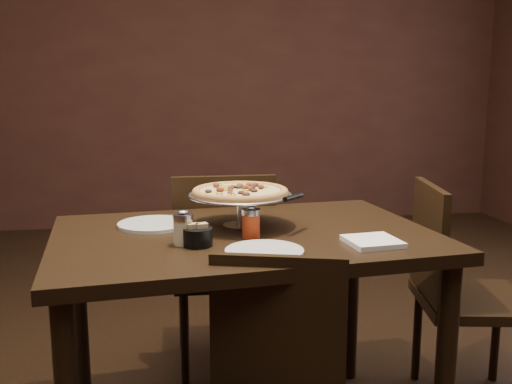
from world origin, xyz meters
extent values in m
cube|color=#331813|center=(0.00, 3.51, 1.40)|extent=(6.00, 0.02, 2.80)
cube|color=black|center=(-0.04, -0.03, 0.78)|extent=(1.36, 0.97, 0.04)
cylinder|color=black|center=(0.57, -0.34, 0.38)|extent=(0.06, 0.06, 0.76)
cylinder|color=black|center=(-0.65, 0.28, 0.38)|extent=(0.06, 0.06, 0.76)
cylinder|color=black|center=(0.50, 0.39, 0.38)|extent=(0.06, 0.06, 0.76)
cylinder|color=#B5B6BC|center=(-0.04, 0.05, 0.81)|extent=(0.13, 0.13, 0.01)
cylinder|color=#B5B6BC|center=(-0.04, 0.05, 0.86)|extent=(0.03, 0.03, 0.10)
cylinder|color=#B5B6BC|center=(-0.04, 0.05, 0.91)|extent=(0.09, 0.09, 0.01)
cylinder|color=#A2A2A7|center=(-0.04, 0.05, 0.92)|extent=(0.36, 0.36, 0.01)
torus|color=#A2A2A7|center=(-0.04, 0.05, 0.92)|extent=(0.37, 0.37, 0.01)
cylinder|color=brown|center=(-0.04, 0.05, 0.93)|extent=(0.33, 0.33, 0.01)
torus|color=brown|center=(-0.04, 0.05, 0.93)|extent=(0.34, 0.34, 0.03)
cylinder|color=tan|center=(-0.04, 0.05, 0.93)|extent=(0.28, 0.28, 0.01)
cylinder|color=beige|center=(-0.25, -0.16, 0.84)|extent=(0.06, 0.06, 0.08)
cylinder|color=#B5B6BC|center=(-0.25, -0.16, 0.89)|extent=(0.06, 0.06, 0.02)
ellipsoid|color=#B5B6BC|center=(-0.25, -0.16, 0.91)|extent=(0.03, 0.03, 0.01)
cylinder|color=#99200D|center=(-0.03, -0.11, 0.84)|extent=(0.06, 0.06, 0.08)
cylinder|color=#B5B6BC|center=(-0.03, -0.11, 0.89)|extent=(0.06, 0.06, 0.02)
ellipsoid|color=#B5B6BC|center=(-0.03, -0.11, 0.91)|extent=(0.03, 0.03, 0.01)
cylinder|color=black|center=(-0.21, -0.18, 0.83)|extent=(0.09, 0.09, 0.06)
cube|color=tan|center=(-0.22, -0.18, 0.84)|extent=(0.04, 0.03, 0.06)
cube|color=tan|center=(-0.20, -0.18, 0.84)|extent=(0.04, 0.03, 0.06)
cube|color=white|center=(0.34, -0.25, 0.81)|extent=(0.17, 0.17, 0.02)
cylinder|color=silver|center=(-0.35, 0.11, 0.81)|extent=(0.25, 0.25, 0.01)
cylinder|color=silver|center=(-0.02, -0.30, 0.81)|extent=(0.24, 0.24, 0.01)
cone|color=#B5B6BC|center=(0.13, -0.06, 0.92)|extent=(0.16, 0.16, 0.00)
cylinder|color=black|center=(0.13, -0.06, 0.93)|extent=(0.09, 0.10, 0.02)
cube|color=black|center=(-0.06, 0.61, 0.45)|extent=(0.44, 0.44, 0.04)
cube|color=black|center=(-0.06, 0.41, 0.70)|extent=(0.44, 0.04, 0.46)
cylinder|color=black|center=(0.12, 0.78, 0.21)|extent=(0.04, 0.04, 0.43)
cylinder|color=black|center=(-0.23, 0.79, 0.21)|extent=(0.04, 0.04, 0.43)
cylinder|color=black|center=(0.12, 0.43, 0.21)|extent=(0.04, 0.04, 0.43)
cylinder|color=black|center=(-0.23, 0.44, 0.21)|extent=(0.04, 0.04, 0.43)
cube|color=black|center=(0.00, -0.43, 0.63)|extent=(0.38, 0.14, 0.41)
cube|color=black|center=(0.93, 0.11, 0.44)|extent=(0.50, 0.50, 0.04)
cube|color=black|center=(0.74, 0.15, 0.69)|extent=(0.11, 0.43, 0.45)
cylinder|color=black|center=(1.13, 0.25, 0.21)|extent=(0.04, 0.04, 0.42)
cylinder|color=black|center=(0.72, -0.02, 0.21)|extent=(0.04, 0.04, 0.42)
cylinder|color=black|center=(0.79, 0.32, 0.21)|extent=(0.04, 0.04, 0.42)
camera|label=1|loc=(-0.31, -1.92, 1.29)|focal=40.00mm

